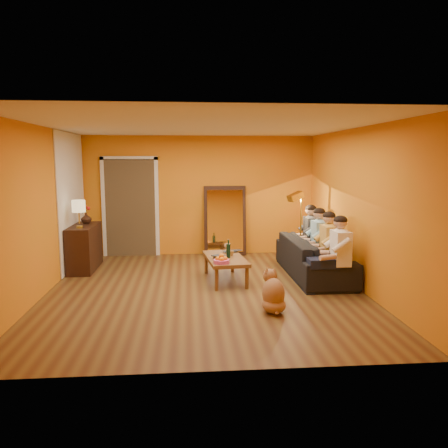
{
  "coord_description": "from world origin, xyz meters",
  "views": [
    {
      "loc": [
        -0.26,
        -6.82,
        2.08
      ],
      "look_at": [
        0.35,
        0.5,
        1.0
      ],
      "focal_mm": 35.0,
      "sensor_mm": 36.0,
      "label": 1
    }
  ],
  "objects": [
    {
      "name": "sofa",
      "position": [
        2.0,
        0.74,
        0.34
      ],
      "size": [
        2.32,
        0.91,
        0.68
      ],
      "primitive_type": "imported",
      "rotation": [
        0.0,
        0.0,
        1.57
      ],
      "color": "black",
      "rests_on": "floor"
    },
    {
      "name": "tumbler",
      "position": [
        0.49,
        0.64,
        0.46
      ],
      "size": [
        0.09,
        0.09,
        0.08
      ],
      "primitive_type": "imported",
      "rotation": [
        0.0,
        0.0,
        0.02
      ],
      "color": "#B27F3F",
      "rests_on": "coffee_table"
    },
    {
      "name": "person_mid_left",
      "position": [
        2.13,
        0.29,
        0.61
      ],
      "size": [
        0.7,
        0.44,
        1.22
      ],
      "primitive_type": null,
      "color": "gold",
      "rests_on": "sofa"
    },
    {
      "name": "table_lamp",
      "position": [
        -2.24,
        1.25,
        1.1
      ],
      "size": [
        0.24,
        0.24,
        0.51
      ],
      "primitive_type": null,
      "color": "beige",
      "rests_on": "sideboard"
    },
    {
      "name": "laptop",
      "position": [
        0.55,
        0.87,
        0.43
      ],
      "size": [
        0.41,
        0.33,
        0.03
      ],
      "primitive_type": "imported",
      "rotation": [
        0.0,
        0.0,
        0.31
      ],
      "color": "black",
      "rests_on": "coffee_table"
    },
    {
      "name": "book_upper",
      "position": [
        0.19,
        0.31,
        0.47
      ],
      "size": [
        0.28,
        0.29,
        0.02
      ],
      "primitive_type": "imported",
      "rotation": [
        0.0,
        0.0,
        0.68
      ],
      "color": "black",
      "rests_on": "book_mid"
    },
    {
      "name": "door_jamb_left",
      "position": [
        -2.07,
        2.71,
        1.05
      ],
      "size": [
        0.08,
        0.06,
        2.2
      ],
      "primitive_type": "cube",
      "color": "white",
      "rests_on": "wall_back"
    },
    {
      "name": "person_far_left",
      "position": [
        2.13,
        -0.26,
        0.61
      ],
      "size": [
        0.7,
        0.44,
        1.22
      ],
      "primitive_type": null,
      "color": "white",
      "rests_on": "sofa"
    },
    {
      "name": "floor_lamp",
      "position": [
        1.94,
        1.47,
        0.72
      ],
      "size": [
        0.36,
        0.33,
        1.44
      ],
      "primitive_type": null,
      "rotation": [
        0.0,
        0.0,
        0.34
      ],
      "color": "gold",
      "rests_on": "floor"
    },
    {
      "name": "room_shell",
      "position": [
        0.0,
        0.37,
        1.3
      ],
      "size": [
        5.0,
        5.5,
        2.6
      ],
      "color": "brown",
      "rests_on": "ground"
    },
    {
      "name": "door_jamb_right",
      "position": [
        -0.93,
        2.71,
        1.05
      ],
      "size": [
        0.08,
        0.06,
        2.2
      ],
      "primitive_type": "cube",
      "color": "white",
      "rests_on": "wall_back"
    },
    {
      "name": "dog",
      "position": [
        0.9,
        -1.09,
        0.3
      ],
      "size": [
        0.34,
        0.52,
        0.6
      ],
      "primitive_type": null,
      "rotation": [
        0.0,
        0.0,
        -0.03
      ],
      "color": "#A66F4B",
      "rests_on": "floor"
    },
    {
      "name": "mirror_glass",
      "position": [
        0.55,
        2.59,
        0.76
      ],
      "size": [
        0.78,
        0.21,
        1.35
      ],
      "primitive_type": "cube",
      "rotation": [
        -0.14,
        0.0,
        0.0
      ],
      "color": "white",
      "rests_on": "mirror_frame"
    },
    {
      "name": "fruit_bowl",
      "position": [
        0.27,
        0.07,
        0.5
      ],
      "size": [
        0.26,
        0.26,
        0.16
      ],
      "primitive_type": null,
      "color": "#D64B8F",
      "rests_on": "coffee_table"
    },
    {
      "name": "doorway_recess",
      "position": [
        -1.5,
        2.83,
        1.05
      ],
      "size": [
        1.06,
        0.3,
        2.1
      ],
      "primitive_type": "cube",
      "color": "#3F2D19",
      "rests_on": "floor"
    },
    {
      "name": "wine_bottle",
      "position": [
        0.42,
        0.47,
        0.58
      ],
      "size": [
        0.07,
        0.07,
        0.31
      ],
      "primitive_type": "cylinder",
      "color": "black",
      "rests_on": "coffee_table"
    },
    {
      "name": "coffee_table",
      "position": [
        0.37,
        0.52,
        0.21
      ],
      "size": [
        0.75,
        1.28,
        0.42
      ],
      "primitive_type": null,
      "rotation": [
        0.0,
        0.0,
        0.11
      ],
      "color": "brown",
      "rests_on": "floor"
    },
    {
      "name": "person_mid_right",
      "position": [
        2.13,
        0.84,
        0.61
      ],
      "size": [
        0.7,
        0.44,
        1.22
      ],
      "primitive_type": null,
      "color": "#85B4CD",
      "rests_on": "sofa"
    },
    {
      "name": "mirror_frame",
      "position": [
        0.55,
        2.63,
        0.76
      ],
      "size": [
        0.92,
        0.27,
        1.51
      ],
      "primitive_type": "cube",
      "rotation": [
        -0.14,
        0.0,
        0.0
      ],
      "color": "#311D10",
      "rests_on": "floor"
    },
    {
      "name": "book_mid",
      "position": [
        0.2,
        0.33,
        0.45
      ],
      "size": [
        0.21,
        0.26,
        0.02
      ],
      "primitive_type": "imported",
      "rotation": [
        0.0,
        0.0,
        0.12
      ],
      "color": "red",
      "rests_on": "book_lower"
    },
    {
      "name": "flowers",
      "position": [
        -2.24,
        1.8,
        1.17
      ],
      "size": [
        0.17,
        0.17,
        0.39
      ],
      "primitive_type": null,
      "color": "red",
      "rests_on": "vase"
    },
    {
      "name": "sideboard",
      "position": [
        -2.24,
        1.55,
        0.42
      ],
      "size": [
        0.44,
        1.18,
        0.85
      ],
      "primitive_type": "cube",
      "color": "#311D10",
      "rests_on": "floor"
    },
    {
      "name": "white_accent",
      "position": [
        -2.48,
        1.75,
        1.3
      ],
      "size": [
        0.02,
        1.9,
        2.58
      ],
      "primitive_type": "cube",
      "color": "white",
      "rests_on": "wall_left"
    },
    {
      "name": "book_lower",
      "position": [
        0.19,
        0.32,
        0.43
      ],
      "size": [
        0.24,
        0.28,
        0.02
      ],
      "primitive_type": "imported",
      "rotation": [
        0.0,
        0.0,
        0.31
      ],
      "color": "#311D10",
      "rests_on": "coffee_table"
    },
    {
      "name": "vase",
      "position": [
        -2.24,
        1.8,
        0.96
      ],
      "size": [
        0.2,
        0.2,
        0.21
      ],
      "primitive_type": "imported",
      "color": "#311D10",
      "rests_on": "sideboard"
    },
    {
      "name": "door_header",
      "position": [
        -1.5,
        2.71,
        2.12
      ],
      "size": [
        1.22,
        0.06,
        0.08
      ],
      "primitive_type": "cube",
      "color": "white",
      "rests_on": "wall_back"
    },
    {
      "name": "person_far_right",
      "position": [
        2.13,
        1.39,
        0.61
      ],
      "size": [
        0.7,
        0.44,
        1.22
      ],
      "primitive_type": null,
      "color": "#333439",
      "rests_on": "sofa"
    }
  ]
}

